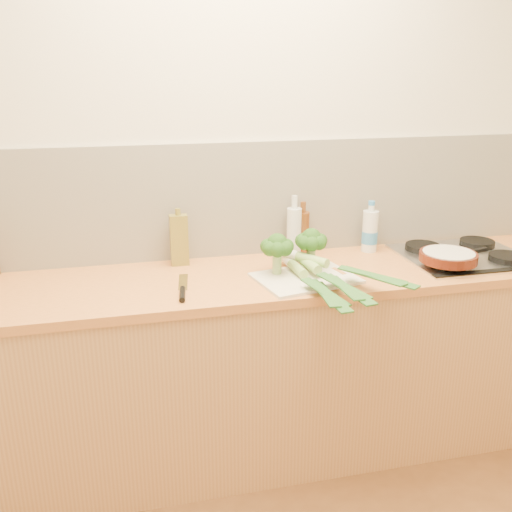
{
  "coord_description": "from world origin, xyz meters",
  "views": [
    {
      "loc": [
        -0.54,
        -1.08,
        1.77
      ],
      "look_at": [
        -0.02,
        1.1,
        1.02
      ],
      "focal_mm": 40.0,
      "sensor_mm": 36.0,
      "label": 1
    }
  ],
  "objects_px": {
    "gas_hob": "(464,255)",
    "chefs_knife": "(183,291)",
    "skillet": "(449,256)",
    "chopping_board": "(306,278)"
  },
  "relations": [
    {
      "from": "gas_hob",
      "to": "chefs_knife",
      "type": "xyz_separation_m",
      "value": [
        -1.36,
        -0.14,
        -0.01
      ]
    },
    {
      "from": "gas_hob",
      "to": "skillet",
      "type": "height_order",
      "value": "skillet"
    },
    {
      "from": "gas_hob",
      "to": "chefs_knife",
      "type": "bearing_deg",
      "value": -174.19
    },
    {
      "from": "skillet",
      "to": "chefs_knife",
      "type": "bearing_deg",
      "value": 164.97
    },
    {
      "from": "chopping_board",
      "to": "skillet",
      "type": "xyz_separation_m",
      "value": [
        0.66,
        -0.02,
        0.05
      ]
    },
    {
      "from": "chefs_knife",
      "to": "skillet",
      "type": "height_order",
      "value": "skillet"
    },
    {
      "from": "chopping_board",
      "to": "skillet",
      "type": "relative_size",
      "value": 1.12
    },
    {
      "from": "chopping_board",
      "to": "chefs_knife",
      "type": "bearing_deg",
      "value": 171.4
    },
    {
      "from": "chefs_knife",
      "to": "skillet",
      "type": "relative_size",
      "value": 0.87
    },
    {
      "from": "chefs_knife",
      "to": "skillet",
      "type": "bearing_deg",
      "value": 7.9
    }
  ]
}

